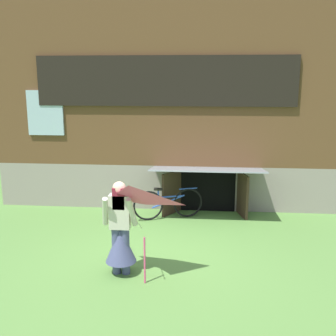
{
  "coord_description": "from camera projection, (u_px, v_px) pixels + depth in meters",
  "views": [
    {
      "loc": [
        0.94,
        -6.8,
        3.27
      ],
      "look_at": [
        0.25,
        1.0,
        1.52
      ],
      "focal_mm": 43.51,
      "sensor_mm": 36.0,
      "label": 1
    }
  ],
  "objects": [
    {
      "name": "kite",
      "position": [
        129.0,
        214.0,
        6.07
      ],
      "size": [
        1.11,
        1.19,
        1.55
      ],
      "color": "#E54C7F",
      "rests_on": "ground_plane"
    },
    {
      "name": "log_house",
      "position": [
        173.0,
        97.0,
        11.93
      ],
      "size": [
        8.57,
        5.64,
        5.43
      ],
      "color": "gray",
      "rests_on": "ground_plane"
    },
    {
      "name": "ground_plane",
      "position": [
        150.0,
        261.0,
        7.4
      ],
      "size": [
        60.0,
        60.0,
        0.0
      ],
      "primitive_type": "plane",
      "color": "#56843D"
    },
    {
      "name": "bicycle_blue",
      "position": [
        168.0,
        204.0,
        9.56
      ],
      "size": [
        1.6,
        0.59,
        0.76
      ],
      "rotation": [
        0.0,
        0.0,
        0.33
      ],
      "color": "black",
      "rests_on": "ground_plane"
    },
    {
      "name": "person",
      "position": [
        120.0,
        236.0,
        6.8
      ],
      "size": [
        0.61,
        0.52,
        1.62
      ],
      "rotation": [
        0.0,
        0.0,
        -0.02
      ],
      "color": "#474C75",
      "rests_on": "ground_plane"
    }
  ]
}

